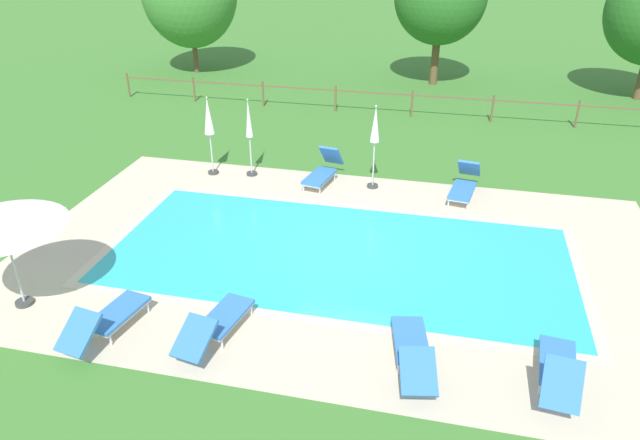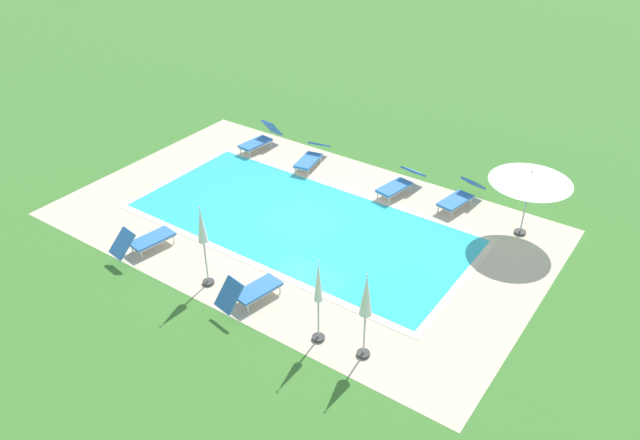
# 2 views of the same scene
# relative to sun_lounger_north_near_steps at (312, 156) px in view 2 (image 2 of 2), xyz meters

# --- Properties ---
(ground_plane) EXTENTS (160.00, 160.00, 0.00)m
(ground_plane) POSITION_rel_sun_lounger_north_near_steps_xyz_m (-2.02, 3.42, -0.36)
(ground_plane) COLOR #3D752D
(pool_deck_paving) EXTENTS (15.06, 9.30, 0.01)m
(pool_deck_paving) POSITION_rel_sun_lounger_north_near_steps_xyz_m (-2.02, 3.42, -0.35)
(pool_deck_paving) COLOR beige
(pool_deck_paving) RESTS_ON ground
(swimming_pool_water) EXTENTS (10.65, 4.89, 0.01)m
(swimming_pool_water) POSITION_rel_sun_lounger_north_near_steps_xyz_m (-2.02, 3.42, -0.35)
(swimming_pool_water) COLOR #2DB7C6
(swimming_pool_water) RESTS_ON ground
(pool_coping_rim) EXTENTS (11.13, 5.37, 0.01)m
(pool_coping_rim) POSITION_rel_sun_lounger_north_near_steps_xyz_m (-2.02, 3.42, -0.35)
(pool_coping_rim) COLOR beige
(pool_coping_rim) RESTS_ON ground
(sun_lounger_north_near_steps) EXTENTS (1.00, 2.14, 0.73)m
(sun_lounger_north_near_steps) POSITION_rel_sun_lounger_north_near_steps_xyz_m (0.00, 0.00, 0.00)
(sun_lounger_north_near_steps) COLOR #3370BC
(sun_lounger_north_near_steps) RESTS_ON ground
(sun_lounger_north_mid) EXTENTS (0.80, 1.91, 0.99)m
(sun_lounger_north_mid) POSITION_rel_sun_lounger_north_near_steps_xyz_m (2.43, -0.01, 0.04)
(sun_lounger_north_mid) COLOR #3370BC
(sun_lounger_north_mid) RESTS_ON ground
(sun_lounger_north_far) EXTENTS (0.90, 1.99, 0.94)m
(sun_lounger_north_far) POSITION_rel_sun_lounger_north_near_steps_xyz_m (0.80, 7.31, 0.03)
(sun_lounger_north_far) COLOR #3370BC
(sun_lounger_north_far) RESTS_ON ground
(sun_lounger_north_end) EXTENTS (0.94, 2.08, 0.83)m
(sun_lounger_north_end) POSITION_rel_sun_lounger_north_near_steps_xyz_m (-5.70, -0.43, 0.02)
(sun_lounger_north_end) COLOR #3370BC
(sun_lounger_north_end) RESTS_ON ground
(sun_lounger_south_near_corner) EXTENTS (0.93, 1.93, 0.99)m
(sun_lounger_south_near_corner) POSITION_rel_sun_lounger_north_near_steps_xyz_m (-3.27, 7.35, 0.04)
(sun_lounger_south_near_corner) COLOR #3370BC
(sun_lounger_south_near_corner) RESTS_ON ground
(sun_lounger_south_mid) EXTENTS (0.95, 2.11, 0.77)m
(sun_lounger_south_mid) POSITION_rel_sun_lounger_north_near_steps_xyz_m (-3.64, -0.07, 0.01)
(sun_lounger_south_mid) COLOR #3370BC
(sun_lounger_south_mid) RESTS_ON ground
(patio_umbrella_open_foreground) EXTENTS (2.43, 2.43, 2.19)m
(patio_umbrella_open_foreground) POSITION_rel_sun_lounger_north_near_steps_xyz_m (-7.93, 0.04, 1.61)
(patio_umbrella_open_foreground) COLOR #383838
(patio_umbrella_open_foreground) RESTS_ON ground
(patio_umbrella_closed_row_west) EXTENTS (0.32, 0.32, 2.41)m
(patio_umbrella_closed_row_west) POSITION_rel_sun_lounger_north_near_steps_xyz_m (-6.72, 7.27, 1.31)
(patio_umbrella_closed_row_west) COLOR #383838
(patio_umbrella_closed_row_west) RESTS_ON ground
(patio_umbrella_closed_row_mid_west) EXTENTS (0.32, 0.32, 2.47)m
(patio_umbrella_closed_row_mid_west) POSITION_rel_sun_lounger_north_near_steps_xyz_m (-1.79, 7.37, 1.34)
(patio_umbrella_closed_row_mid_west) COLOR #383838
(patio_umbrella_closed_row_mid_west) RESTS_ON ground
(patio_umbrella_closed_row_centre) EXTENTS (0.32, 0.32, 2.38)m
(patio_umbrella_closed_row_centre) POSITION_rel_sun_lounger_north_near_steps_xyz_m (-5.53, 7.43, 1.13)
(patio_umbrella_closed_row_centre) COLOR #383838
(patio_umbrella_closed_row_centre) RESTS_ON ground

